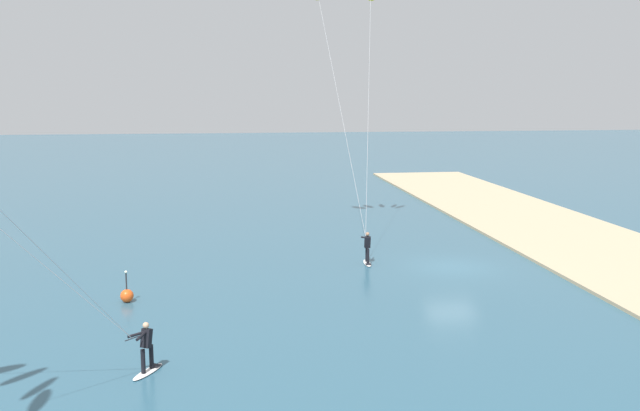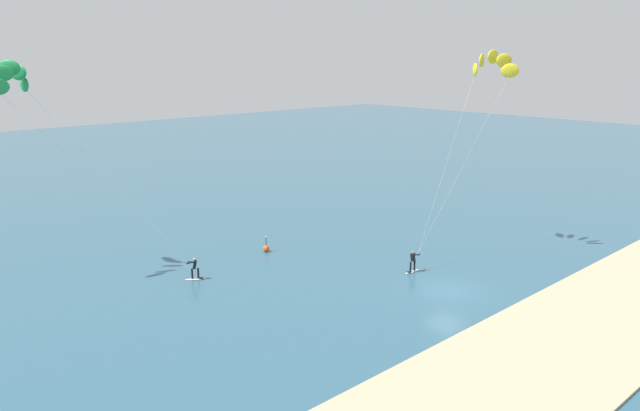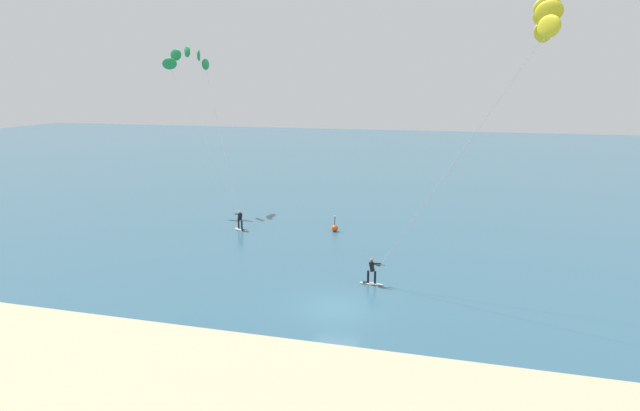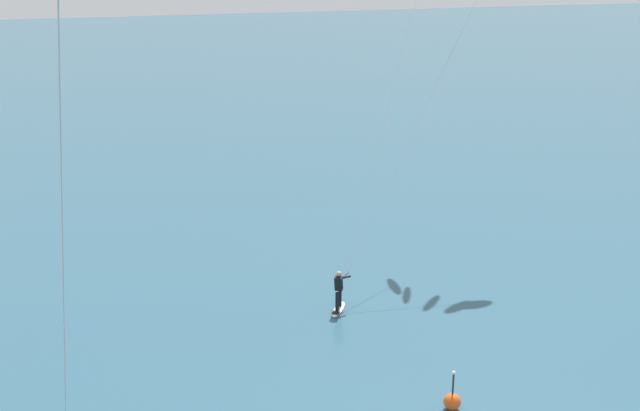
# 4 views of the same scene
# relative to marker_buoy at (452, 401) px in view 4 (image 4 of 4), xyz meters

# --- Properties ---
(marker_buoy) EXTENTS (0.56, 0.56, 1.38)m
(marker_buoy) POSITION_rel_marker_buoy_xyz_m (0.00, 0.00, 0.00)
(marker_buoy) COLOR #EA5119
(marker_buoy) RESTS_ON ground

